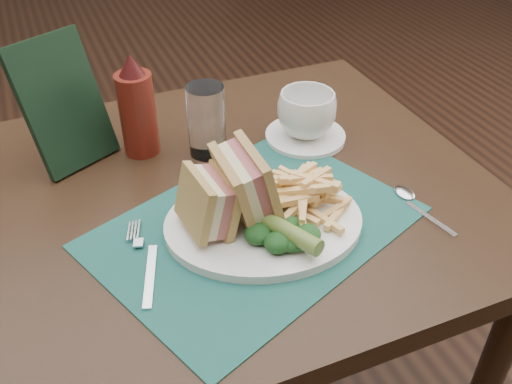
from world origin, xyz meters
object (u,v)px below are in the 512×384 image
(saucer, at_px, (305,136))
(check_presenter, at_px, (63,103))
(placemat, at_px, (255,227))
(sandwich_half_b, at_px, (233,186))
(coffee_cup, at_px, (307,114))
(ketchup_bottle, at_px, (137,105))
(table_main, at_px, (225,335))
(plate, at_px, (264,223))
(drinking_glass, at_px, (207,121))
(sandwich_half_a, at_px, (195,206))

(saucer, relative_size, check_presenter, 0.66)
(placemat, xyz_separation_m, sandwich_half_b, (-0.03, 0.02, 0.07))
(saucer, bearing_deg, placemat, -132.82)
(coffee_cup, height_order, ketchup_bottle, ketchup_bottle)
(table_main, height_order, plate, plate)
(placemat, xyz_separation_m, ketchup_bottle, (-0.11, 0.28, 0.09))
(ketchup_bottle, bearing_deg, table_main, -62.14)
(saucer, height_order, drinking_glass, drinking_glass)
(sandwich_half_b, bearing_deg, drinking_glass, 82.34)
(placemat, xyz_separation_m, drinking_glass, (0.00, 0.23, 0.06))
(table_main, relative_size, plate, 3.00)
(plate, relative_size, check_presenter, 1.33)
(drinking_glass, height_order, check_presenter, check_presenter)
(sandwich_half_a, xyz_separation_m, drinking_glass, (0.09, 0.22, 0.00))
(sandwich_half_b, distance_m, coffee_cup, 0.28)
(plate, bearing_deg, coffee_cup, 61.66)
(sandwich_half_b, relative_size, saucer, 0.77)
(sandwich_half_b, xyz_separation_m, drinking_glass, (0.03, 0.21, -0.01))
(table_main, distance_m, check_presenter, 0.56)
(plate, xyz_separation_m, saucer, (0.17, 0.21, -0.00))
(table_main, height_order, placemat, placemat)
(drinking_glass, bearing_deg, sandwich_half_a, -112.62)
(sandwich_half_a, xyz_separation_m, check_presenter, (-0.13, 0.29, 0.04))
(table_main, height_order, check_presenter, check_presenter)
(sandwich_half_b, bearing_deg, coffee_cup, 41.39)
(placemat, distance_m, sandwich_half_a, 0.11)
(placemat, height_order, coffee_cup, coffee_cup)
(table_main, distance_m, ketchup_bottle, 0.50)
(placemat, relative_size, ketchup_bottle, 2.49)
(sandwich_half_b, height_order, check_presenter, check_presenter)
(placemat, height_order, plate, plate)
(placemat, relative_size, saucer, 3.09)
(check_presenter, bearing_deg, sandwich_half_b, -82.25)
(sandwich_half_a, bearing_deg, plate, -11.67)
(plate, height_order, drinking_glass, drinking_glass)
(placemat, relative_size, check_presenter, 2.05)
(sandwich_half_a, bearing_deg, coffee_cup, 29.91)
(drinking_glass, bearing_deg, ketchup_bottle, 155.08)
(drinking_glass, bearing_deg, saucer, -8.05)
(table_main, xyz_separation_m, placemat, (0.02, -0.11, 0.38))
(sandwich_half_b, relative_size, check_presenter, 0.51)
(ketchup_bottle, distance_m, check_presenter, 0.12)
(coffee_cup, relative_size, ketchup_bottle, 0.58)
(ketchup_bottle, bearing_deg, placemat, -69.05)
(placemat, bearing_deg, plate, -26.20)
(coffee_cup, bearing_deg, placemat, -132.82)
(sandwich_half_a, bearing_deg, saucer, 29.91)
(ketchup_bottle, bearing_deg, check_presenter, 169.30)
(ketchup_bottle, bearing_deg, drinking_glass, -24.92)
(plate, distance_m, sandwich_half_b, 0.08)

